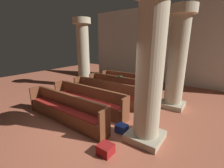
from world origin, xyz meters
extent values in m
plane|color=#AD5B42|center=(0.00, 0.00, 0.00)|extent=(19.20, 19.20, 0.00)
cube|color=silver|center=(0.00, 6.08, 2.25)|extent=(10.00, 0.16, 4.50)
cube|color=brown|center=(-0.78, 3.47, 0.42)|extent=(3.20, 0.38, 0.05)
cube|color=brown|center=(-0.78, 3.63, 0.65)|extent=(3.20, 0.04, 0.42)
cube|color=brown|center=(-0.78, 3.68, 0.85)|extent=(3.07, 0.06, 0.02)
cube|color=brown|center=(-2.41, 3.47, 0.43)|extent=(0.06, 0.44, 0.86)
cube|color=brown|center=(0.85, 3.47, 0.43)|extent=(0.06, 0.44, 0.86)
cube|color=brown|center=(-0.78, 3.29, 0.21)|extent=(3.20, 0.03, 0.38)
cube|color=maroon|center=(-0.78, 3.45, 0.45)|extent=(2.94, 0.32, 0.03)
cube|color=brown|center=(-0.78, 2.44, 0.42)|extent=(3.20, 0.38, 0.05)
cube|color=brown|center=(-0.78, 2.61, 0.65)|extent=(3.20, 0.04, 0.42)
cube|color=brown|center=(-0.78, 2.66, 0.85)|extent=(3.07, 0.06, 0.02)
cube|color=brown|center=(-2.41, 2.44, 0.43)|extent=(0.06, 0.44, 0.86)
cube|color=brown|center=(0.85, 2.44, 0.43)|extent=(0.06, 0.44, 0.86)
cube|color=brown|center=(-0.78, 2.27, 0.21)|extent=(3.20, 0.03, 0.38)
cube|color=maroon|center=(-0.78, 2.42, 0.45)|extent=(2.94, 0.32, 0.03)
cube|color=brown|center=(-0.78, 1.41, 0.42)|extent=(3.20, 0.38, 0.05)
cube|color=brown|center=(-0.78, 1.58, 0.65)|extent=(3.20, 0.04, 0.42)
cube|color=brown|center=(-0.78, 1.63, 0.85)|extent=(3.07, 0.06, 0.02)
cube|color=brown|center=(-2.41, 1.41, 0.43)|extent=(0.06, 0.44, 0.86)
cube|color=brown|center=(0.85, 1.41, 0.43)|extent=(0.06, 0.44, 0.86)
cube|color=brown|center=(-0.78, 1.24, 0.21)|extent=(3.20, 0.03, 0.38)
cube|color=maroon|center=(-0.78, 1.39, 0.45)|extent=(2.94, 0.32, 0.03)
cube|color=brown|center=(-0.78, 0.39, 0.42)|extent=(3.20, 0.38, 0.05)
cube|color=brown|center=(-0.78, 0.56, 0.65)|extent=(3.20, 0.04, 0.42)
cube|color=brown|center=(-0.78, 0.60, 0.85)|extent=(3.07, 0.06, 0.02)
cube|color=brown|center=(-2.41, 0.39, 0.43)|extent=(0.06, 0.44, 0.86)
cube|color=brown|center=(0.85, 0.39, 0.43)|extent=(0.06, 0.44, 0.86)
cube|color=brown|center=(-0.78, 0.21, 0.21)|extent=(3.20, 0.03, 0.38)
cube|color=maroon|center=(-0.78, 0.37, 0.45)|extent=(2.94, 0.32, 0.03)
cube|color=brown|center=(-0.78, -0.64, 0.42)|extent=(3.20, 0.38, 0.05)
cube|color=brown|center=(-0.78, -0.47, 0.65)|extent=(3.20, 0.05, 0.42)
cube|color=brown|center=(-0.78, -0.42, 0.85)|extent=(3.07, 0.06, 0.02)
cube|color=brown|center=(-2.41, -0.64, 0.43)|extent=(0.06, 0.44, 0.86)
cube|color=brown|center=(0.85, -0.64, 0.43)|extent=(0.06, 0.44, 0.86)
cube|color=brown|center=(-0.78, -0.81, 0.21)|extent=(3.20, 0.03, 0.38)
cube|color=maroon|center=(-0.78, -0.66, 0.45)|extent=(2.94, 0.32, 0.03)
cube|color=tan|center=(1.69, 2.57, 0.09)|extent=(0.88, 0.88, 0.18)
cylinder|color=#BCB293|center=(1.69, 2.57, 1.77)|extent=(0.65, 0.65, 3.18)
cylinder|color=beige|center=(1.69, 2.57, 3.51)|extent=(0.94, 0.94, 0.30)
cube|color=tan|center=(-3.21, 2.62, 0.09)|extent=(0.88, 0.88, 0.18)
cylinder|color=#BCB293|center=(-3.21, 2.62, 1.77)|extent=(0.65, 0.65, 3.18)
cylinder|color=beige|center=(-3.21, 2.62, 3.51)|extent=(0.94, 0.94, 0.30)
cube|color=tan|center=(1.69, 0.00, 0.09)|extent=(0.87, 0.87, 0.18)
cylinder|color=#BCB293|center=(1.69, 0.00, 1.77)|extent=(0.64, 0.64, 3.18)
cube|color=#492215|center=(0.06, 4.52, 0.03)|extent=(0.45, 0.45, 0.06)
cube|color=#562819|center=(0.06, 4.52, 0.47)|extent=(0.28, 0.28, 0.95)
cube|color=#5B2A1A|center=(0.06, 4.52, 1.01)|extent=(0.48, 0.35, 0.15)
cube|color=#194723|center=(-0.80, 2.65, 0.88)|extent=(0.14, 0.18, 0.03)
cube|color=maroon|center=(1.19, -1.04, 0.12)|extent=(0.33, 0.31, 0.23)
cube|color=navy|center=(1.03, -0.10, 0.12)|extent=(0.32, 0.25, 0.23)
camera|label=1|loc=(3.00, -3.31, 2.47)|focal=24.26mm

